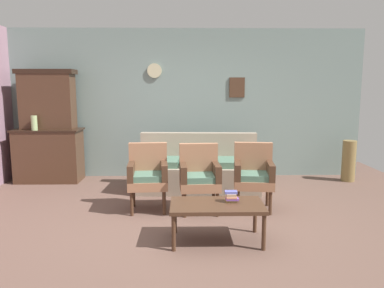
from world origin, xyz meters
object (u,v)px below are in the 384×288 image
floral_couch (198,170)px  coffee_table (217,208)px  armchair_near_couch_end (199,175)px  armchair_by_doorway (253,173)px  floor_vase_by_wall (349,161)px  side_cabinet (49,155)px  armchair_row_middle (148,174)px  vase_on_cabinet (34,123)px  book_stack_on_table (231,197)px

floral_couch → coffee_table: floral_couch is taller
armchair_near_couch_end → armchair_by_doorway: bearing=6.1°
armchair_near_couch_end → coffee_table: bearing=-81.4°
floor_vase_by_wall → armchair_near_couch_end: bearing=-149.8°
side_cabinet → floral_couch: 2.69m
floral_couch → armchair_row_middle: 1.24m
side_cabinet → armchair_by_doorway: size_ratio=1.28×
side_cabinet → vase_on_cabinet: (-0.15, -0.19, 0.59)m
book_stack_on_table → floor_vase_by_wall: 3.48m
floor_vase_by_wall → book_stack_on_table: bearing=-133.7°
armchair_by_doorway → vase_on_cabinet: bearing=158.0°
book_stack_on_table → floor_vase_by_wall: size_ratio=0.20×
armchair_row_middle → armchair_by_doorway: (1.43, 0.00, 0.00)m
coffee_table → book_stack_on_table: size_ratio=6.79×
side_cabinet → armchair_row_middle: size_ratio=1.28×
vase_on_cabinet → floral_couch: size_ratio=0.13×
armchair_near_couch_end → book_stack_on_table: size_ratio=6.11×
coffee_table → armchair_row_middle: bearing=128.1°
side_cabinet → floor_vase_by_wall: size_ratio=1.59×
vase_on_cabinet → floor_vase_by_wall: (5.46, 0.09, -0.69)m
vase_on_cabinet → floor_vase_by_wall: 5.50m
floor_vase_by_wall → vase_on_cabinet: bearing=-179.1°
side_cabinet → floor_vase_by_wall: (5.31, -0.10, -0.10)m
coffee_table → floor_vase_by_wall: (2.56, 2.58, -0.01)m
armchair_row_middle → armchair_near_couch_end: (0.69, -0.08, 0.00)m
vase_on_cabinet → armchair_row_middle: vase_on_cabinet is taller
side_cabinet → armchair_row_middle: bearing=-40.0°
armchair_near_couch_end → floral_couch: bearing=88.8°
floor_vase_by_wall → side_cabinet: bearing=178.9°
vase_on_cabinet → armchair_near_couch_end: (2.75, -1.49, -0.56)m
coffee_table → side_cabinet: bearing=135.8°
armchair_row_middle → coffee_table: size_ratio=0.90×
armchair_by_doorway → floor_vase_by_wall: armchair_by_doorway is taller
armchair_near_couch_end → armchair_by_doorway: same height
vase_on_cabinet → book_stack_on_table: vase_on_cabinet is taller
side_cabinet → floral_couch: (2.62, -0.60, -0.14)m
armchair_by_doorway → armchair_row_middle: bearing=-179.9°
vase_on_cabinet → armchair_near_couch_end: vase_on_cabinet is taller
vase_on_cabinet → floor_vase_by_wall: size_ratio=0.35×
vase_on_cabinet → armchair_row_middle: (2.05, -1.41, -0.56)m
coffee_table → floor_vase_by_wall: bearing=45.2°
floral_couch → armchair_by_doorway: size_ratio=2.19×
armchair_by_doorway → coffee_table: armchair_by_doorway is taller
armchair_by_doorway → coffee_table: size_ratio=0.90×
side_cabinet → vase_on_cabinet: bearing=-128.2°
armchair_near_couch_end → floor_vase_by_wall: size_ratio=1.24×
floor_vase_by_wall → coffee_table: bearing=-134.8°
vase_on_cabinet → armchair_row_middle: 2.55m
coffee_table → floor_vase_by_wall: size_ratio=1.38×
floor_vase_by_wall → floral_couch: bearing=-169.4°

